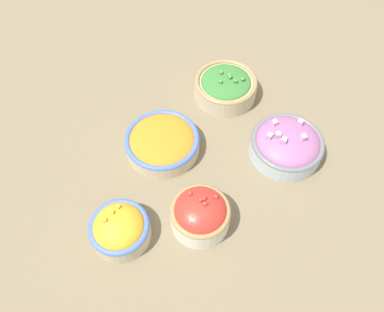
{
  "coord_description": "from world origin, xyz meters",
  "views": [
    {
      "loc": [
        -0.34,
        -0.28,
        0.68
      ],
      "look_at": [
        0.0,
        0.0,
        0.03
      ],
      "focal_mm": 35.0,
      "sensor_mm": 36.0,
      "label": 1
    }
  ],
  "objects_px": {
    "bowl_broccoli": "(226,86)",
    "bowl_cherry_tomatoes": "(200,214)",
    "bowl_red_onion": "(287,144)",
    "bowl_carrots": "(162,142)",
    "bowl_squash": "(120,229)"
  },
  "relations": [
    {
      "from": "bowl_broccoli",
      "to": "bowl_cherry_tomatoes",
      "type": "bearing_deg",
      "value": -151.3
    },
    {
      "from": "bowl_red_onion",
      "to": "bowl_broccoli",
      "type": "bearing_deg",
      "value": 74.87
    },
    {
      "from": "bowl_broccoli",
      "to": "bowl_carrots",
      "type": "bearing_deg",
      "value": 177.73
    },
    {
      "from": "bowl_squash",
      "to": "bowl_broccoli",
      "type": "distance_m",
      "value": 0.42
    },
    {
      "from": "bowl_cherry_tomatoes",
      "to": "bowl_red_onion",
      "type": "height_order",
      "value": "bowl_cherry_tomatoes"
    },
    {
      "from": "bowl_broccoli",
      "to": "bowl_red_onion",
      "type": "height_order",
      "value": "bowl_red_onion"
    },
    {
      "from": "bowl_cherry_tomatoes",
      "to": "bowl_broccoli",
      "type": "bearing_deg",
      "value": 28.7
    },
    {
      "from": "bowl_red_onion",
      "to": "bowl_cherry_tomatoes",
      "type": "bearing_deg",
      "value": 171.04
    },
    {
      "from": "bowl_carrots",
      "to": "bowl_cherry_tomatoes",
      "type": "bearing_deg",
      "value": -115.96
    },
    {
      "from": "bowl_squash",
      "to": "bowl_broccoli",
      "type": "height_order",
      "value": "bowl_squash"
    },
    {
      "from": "bowl_squash",
      "to": "bowl_cherry_tomatoes",
      "type": "xyz_separation_m",
      "value": [
        0.12,
        -0.1,
        0.01
      ]
    },
    {
      "from": "bowl_cherry_tomatoes",
      "to": "bowl_broccoli",
      "type": "relative_size",
      "value": 0.76
    },
    {
      "from": "bowl_cherry_tomatoes",
      "to": "bowl_red_onion",
      "type": "xyz_separation_m",
      "value": [
        0.25,
        -0.04,
        -0.01
      ]
    },
    {
      "from": "bowl_carrots",
      "to": "bowl_red_onion",
      "type": "height_order",
      "value": "bowl_red_onion"
    },
    {
      "from": "bowl_carrots",
      "to": "bowl_red_onion",
      "type": "xyz_separation_m",
      "value": [
        0.16,
        -0.21,
        0.01
      ]
    }
  ]
}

